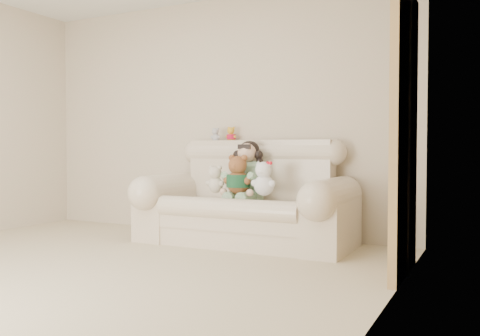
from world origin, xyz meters
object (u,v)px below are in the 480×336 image
(brown_teddy, at_px, (238,171))
(cream_teddy, at_px, (216,177))
(white_cat, at_px, (264,175))
(sofa, at_px, (245,192))
(seated_child, at_px, (247,170))

(brown_teddy, xyz_separation_m, cream_teddy, (-0.26, 0.02, -0.06))
(brown_teddy, bearing_deg, white_cat, -24.90)
(sofa, height_order, white_cat, sofa)
(seated_child, xyz_separation_m, white_cat, (0.27, -0.22, -0.03))
(sofa, height_order, seated_child, sofa)
(cream_teddy, bearing_deg, seated_child, 54.72)
(seated_child, distance_m, cream_teddy, 0.32)
(sofa, relative_size, white_cat, 5.49)
(white_cat, bearing_deg, seated_child, 123.00)
(brown_teddy, bearing_deg, cream_teddy, 153.69)
(brown_teddy, distance_m, cream_teddy, 0.27)
(sofa, relative_size, cream_teddy, 6.57)
(white_cat, bearing_deg, sofa, 134.24)
(white_cat, bearing_deg, cream_teddy, 156.79)
(seated_child, height_order, brown_teddy, seated_child)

